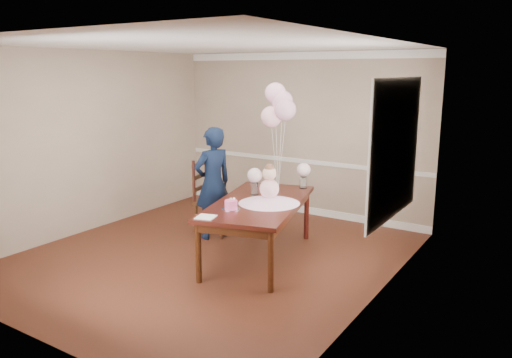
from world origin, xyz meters
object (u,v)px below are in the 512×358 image
(dining_table_top, at_px, (259,203))
(dining_chair_seat, at_px, (214,201))
(woman, at_px, (213,183))
(birthday_cake, at_px, (231,204))

(dining_table_top, bearing_deg, dining_chair_seat, 141.09)
(dining_table_top, distance_m, woman, 1.07)
(dining_chair_seat, height_order, woman, woman)
(dining_table_top, xyz_separation_m, birthday_cake, (-0.08, -0.50, 0.08))
(dining_table_top, relative_size, dining_chair_seat, 4.19)
(birthday_cake, xyz_separation_m, dining_chair_seat, (-1.01, 0.98, -0.33))
(birthday_cake, distance_m, dining_chair_seat, 1.45)
(dining_chair_seat, distance_m, woman, 0.35)
(dining_chair_seat, bearing_deg, dining_table_top, -35.60)
(birthday_cake, bearing_deg, dining_chair_seat, 135.95)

